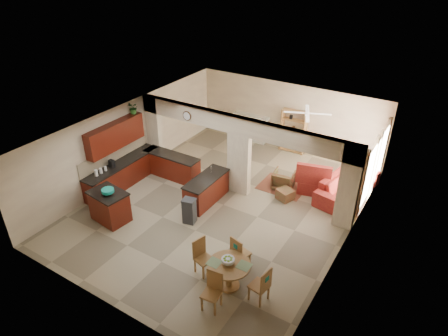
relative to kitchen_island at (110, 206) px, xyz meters
The scene contains 39 objects.
floor 3.65m from the kitchen_island, 44.55° to the left, with size 10.00×10.00×0.00m, color gray.
ceiling 4.28m from the kitchen_island, 44.55° to the left, with size 10.00×10.00×0.00m, color white.
wall_back 8.01m from the kitchen_island, 71.13° to the left, with size 8.00×8.00×0.00m, color beige.
wall_front 3.68m from the kitchen_island, 43.74° to the right, with size 8.00×8.00×0.00m, color beige.
wall_left 3.04m from the kitchen_island, 119.33° to the left, with size 10.00×10.00×0.00m, color beige.
wall_right 7.10m from the kitchen_island, 21.09° to the left, with size 10.00×10.00×0.00m, color beige.
partition_left_pier 3.82m from the kitchen_island, 107.65° to the left, with size 0.60×0.25×2.80m, color beige.
partition_center_pier 4.41m from the kitchen_island, 53.93° to the left, with size 0.80×0.25×2.20m, color beige.
partition_right_pier 7.26m from the kitchen_island, 29.39° to the left, with size 0.60×0.25×2.80m, color beige.
partition_header 4.81m from the kitchen_island, 53.93° to the left, with size 8.00×0.25×0.60m, color beige.
kitchen_counter 2.39m from the kitchen_island, 106.68° to the left, with size 2.52×3.29×1.48m.
upper_cabinets 2.56m from the kitchen_island, 125.65° to the left, with size 0.35×2.40×0.90m, color #481708.
peninsula 3.13m from the kitchen_island, 50.81° to the left, with size 0.70×1.85×0.91m.
wall_clock 3.95m from the kitchen_island, 80.36° to the left, with size 0.34×0.34×0.03m, color #482C18.
rug 6.00m from the kitchen_island, 50.84° to the left, with size 1.60×1.30×0.01m, color brown.
fireplace 7.43m from the kitchen_island, 82.46° to the left, with size 1.60×0.35×1.20m.
shelving_unit 7.93m from the kitchen_island, 68.31° to the left, with size 1.00×0.32×1.80m, color brown.
window_a 8.17m from the kitchen_island, 36.45° to the left, with size 0.02×0.90×1.90m, color white.
window_b 9.28m from the kitchen_island, 44.96° to the left, with size 0.02×0.90×1.90m, color white.
glazed_door 8.69m from the kitchen_island, 40.98° to the left, with size 0.02×0.70×2.10m, color white.
drape_a_left 7.79m from the kitchen_island, 33.07° to the left, with size 0.10×0.28×2.30m, color #431D1B.
drape_a_right 8.51m from the kitchen_island, 39.88° to the left, with size 0.10×0.28×2.30m, color #431D1B.
drape_b_left 8.83m from the kitchen_island, 42.38° to the left, with size 0.10×0.28×2.30m, color #431D1B.
drape_b_right 9.68m from the kitchen_island, 47.64° to the left, with size 0.10×0.28×2.30m, color #431D1B.
ceiling_fan 7.17m from the kitchen_island, 53.64° to the left, with size 1.00×1.00×0.10m, color white.
kitchen_island is the anchor object (origin of this frame).
teal_bowl 0.60m from the kitchen_island, 26.23° to the right, with size 0.38×0.38×0.18m, color #14907C.
trash_can 2.48m from the kitchen_island, 28.89° to the left, with size 0.37×0.31×0.78m, color #2D2D2F.
dining_table 4.61m from the kitchen_island, ahead, with size 1.08×1.08×0.73m.
fruit_bowl 4.59m from the kitchen_island, ahead, with size 0.33×0.33×0.18m, color #68A423.
sofa 7.89m from the kitchen_island, 41.91° to the left, with size 1.09×2.78×0.81m, color maroon.
chaise 6.99m from the kitchen_island, 46.05° to the left, with size 1.18×0.96×0.47m, color maroon.
armchair 5.94m from the kitchen_island, 50.09° to the left, with size 0.70×0.72×0.66m, color maroon.
ottoman 5.75m from the kitchen_island, 43.53° to the left, with size 0.49×0.49×0.36m, color maroon.
plant 3.64m from the kitchen_island, 114.58° to the left, with size 0.39×0.33×0.43m, color #134816.
chair_north 4.49m from the kitchen_island, ahead, with size 0.51×0.51×1.02m.
chair_east 5.54m from the kitchen_island, ahead, with size 0.48×0.48×1.02m.
chair_south 4.74m from the kitchen_island, 14.16° to the right, with size 0.46×0.46×1.02m.
chair_west 3.73m from the kitchen_island, ahead, with size 0.52×0.52×1.02m.
Camera 1 is at (5.80, -9.27, 7.68)m, focal length 32.00 mm.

